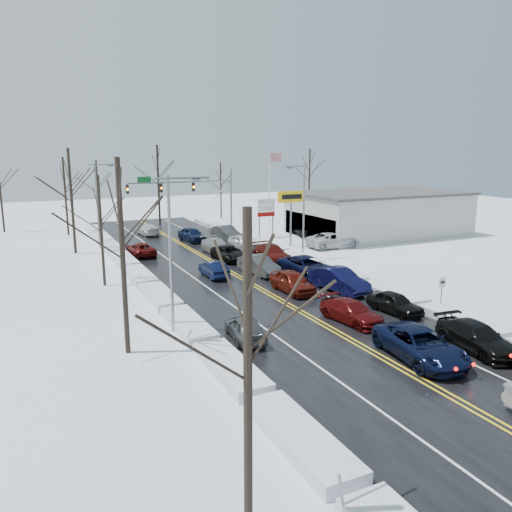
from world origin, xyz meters
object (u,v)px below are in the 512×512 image
traffic_signal_mast (193,190)px  oncoming_car_0 (214,277)px  flagpole (271,183)px  dealership_building (378,213)px  tires_plus_sign (291,200)px

traffic_signal_mast → oncoming_car_0: size_ratio=3.26×
oncoming_car_0 → flagpole: bearing=-125.5°
flagpole → dealership_building: 15.24m
traffic_signal_mast → tires_plus_sign: traffic_signal_mast is taller
flagpole → dealership_building: size_ratio=0.49×
dealership_building → oncoming_car_0: size_ratio=5.01×
traffic_signal_mast → oncoming_car_0: (-5.34, -21.10, -5.48)m
traffic_signal_mast → tires_plus_sign: 13.92m
tires_plus_sign → flagpole: 14.79m
flagpole → tires_plus_sign: bearing=-108.4°
oncoming_car_0 → dealership_building: bearing=-155.8°
traffic_signal_mast → flagpole: bearing=9.7°
traffic_signal_mast → tires_plus_sign: bearing=-59.5°
dealership_building → oncoming_car_0: (-25.87, -11.11, -2.66)m
traffic_signal_mast → flagpole: 11.90m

